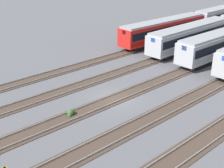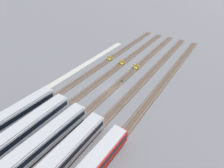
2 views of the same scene
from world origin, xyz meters
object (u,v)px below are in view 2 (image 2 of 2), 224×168
(weed_clump, at_px, (123,80))
(subway_car_back_row_leftmost, at_px, (47,138))
(bumper_stop_middle_track, at_px, (136,67))
(bumper_stop_near_inner_track, at_px, (122,63))
(subway_car_front_row_rightmost, at_px, (67,153))
(subway_car_front_row_centre, at_px, (16,114))
(subway_car_back_row_centre, at_px, (30,125))
(bumper_stop_nearest_track, at_px, (109,58))

(weed_clump, bearing_deg, subway_car_back_row_leftmost, -0.73)
(bumper_stop_middle_track, bearing_deg, bumper_stop_near_inner_track, -86.89)
(subway_car_front_row_rightmost, relative_size, subway_car_back_row_leftmost, 1.00)
(subway_car_front_row_centre, relative_size, subway_car_back_row_centre, 1.00)
(subway_car_front_row_centre, bearing_deg, bumper_stop_nearest_track, 179.93)
(subway_car_back_row_leftmost, relative_size, subway_car_back_row_centre, 1.00)
(subway_car_back_row_leftmost, xyz_separation_m, bumper_stop_near_inner_track, (-33.88, -5.10, -1.53))
(subway_car_front_row_centre, relative_size, bumper_stop_near_inner_track, 8.99)
(subway_car_back_row_leftmost, relative_size, weed_clump, 19.60)
(subway_car_front_row_rightmost, xyz_separation_m, weed_clump, (-25.75, -4.89, -1.80))
(subway_car_back_row_leftmost, bearing_deg, bumper_stop_near_inner_track, -171.44)
(subway_car_back_row_leftmost, relative_size, bumper_stop_nearest_track, 8.97)
(subway_car_back_row_leftmost, distance_m, bumper_stop_nearest_track, 35.52)
(bumper_stop_near_inner_track, height_order, weed_clump, bumper_stop_near_inner_track)
(subway_car_back_row_centre, xyz_separation_m, bumper_stop_middle_track, (-34.16, 5.19, -1.53))
(subway_car_back_row_leftmost, height_order, bumper_stop_nearest_track, subway_car_back_row_leftmost)
(subway_car_front_row_rightmost, height_order, weed_clump, subway_car_front_row_rightmost)
(subway_car_front_row_centre, distance_m, weed_clump, 27.91)
(bumper_stop_middle_track, relative_size, weed_clump, 2.18)
(subway_car_back_row_centre, height_order, bumper_stop_middle_track, subway_car_back_row_centre)
(subway_car_front_row_centre, bearing_deg, subway_car_back_row_centre, 90.00)
(subway_car_front_row_centre, relative_size, weed_clump, 19.62)
(subway_car_front_row_rightmost, distance_m, bumper_stop_near_inner_track, 35.45)
(subway_car_front_row_centre, bearing_deg, subway_car_back_row_leftmost, 90.00)
(subway_car_back_row_leftmost, bearing_deg, weed_clump, 179.27)
(subway_car_back_row_centre, distance_m, bumper_stop_near_inner_track, 33.91)
(bumper_stop_nearest_track, bearing_deg, subway_car_back_row_leftmost, 16.75)
(subway_car_front_row_centre, relative_size, subway_car_front_row_rightmost, 1.00)
(subway_car_front_row_rightmost, xyz_separation_m, bumper_stop_middle_track, (-34.16, -5.16, -1.53))
(subway_car_front_row_rightmost, bearing_deg, bumper_stop_middle_track, -171.41)
(subway_car_front_row_rightmost, distance_m, bumper_stop_middle_track, 34.58)
(subway_car_front_row_centre, distance_m, bumper_stop_nearest_track, 34.02)
(subway_car_front_row_centre, height_order, bumper_stop_near_inner_track, subway_car_front_row_centre)
(subway_car_front_row_rightmost, xyz_separation_m, subway_car_back_row_leftmost, (0.00, -5.22, 0.00))
(subway_car_front_row_centre, xyz_separation_m, subway_car_back_row_centre, (0.00, 5.14, 0.00))
(subway_car_back_row_centre, distance_m, weed_clump, 26.39)
(subway_car_back_row_leftmost, xyz_separation_m, subway_car_back_row_centre, (0.00, -5.14, 0.00))
(subway_car_front_row_rightmost, bearing_deg, subway_car_back_row_centre, -90.00)
(subway_car_front_row_rightmost, relative_size, bumper_stop_middle_track, 8.99)
(subway_car_back_row_centre, xyz_separation_m, bumper_stop_near_inner_track, (-33.88, 0.04, -1.53))
(subway_car_back_row_leftmost, distance_m, bumper_stop_near_inner_track, 34.29)
(bumper_stop_nearest_track, bearing_deg, subway_car_front_row_rightmost, 24.44)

